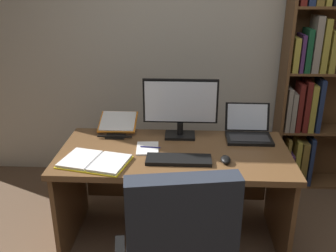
{
  "coord_description": "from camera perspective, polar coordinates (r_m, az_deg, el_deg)",
  "views": [
    {
      "loc": [
        -0.14,
        -1.42,
        1.82
      ],
      "look_at": [
        -0.26,
        0.85,
        0.93
      ],
      "focal_mm": 40.24,
      "sensor_mm": 36.0,
      "label": 1
    }
  ],
  "objects": [
    {
      "name": "bookshelf",
      "position": [
        3.51,
        21.6,
        7.23
      ],
      "size": [
        0.77,
        0.28,
        2.15
      ],
      "color": "brown",
      "rests_on": "ground"
    },
    {
      "name": "wall_back",
      "position": [
        3.49,
        5.41,
        13.63
      ],
      "size": [
        5.09,
        0.12,
        2.7
      ],
      "primitive_type": "cube",
      "color": "beige",
      "rests_on": "ground"
    },
    {
      "name": "open_binder",
      "position": [
        2.45,
        -11.03,
        -5.27
      ],
      "size": [
        0.47,
        0.37,
        0.02
      ],
      "rotation": [
        0.0,
        0.0,
        -0.23
      ],
      "color": "yellow",
      "rests_on": "desk"
    },
    {
      "name": "pen",
      "position": [
        2.59,
        -2.69,
        -3.22
      ],
      "size": [
        0.14,
        0.02,
        0.01
      ],
      "primitive_type": "cylinder",
      "rotation": [
        0.0,
        1.57,
        -0.08
      ],
      "color": "navy",
      "rests_on": "notepad"
    },
    {
      "name": "reading_stand_with_book",
      "position": [
        2.89,
        -7.64,
        0.32
      ],
      "size": [
        0.28,
        0.29,
        0.12
      ],
      "color": "black",
      "rests_on": "desk"
    },
    {
      "name": "monitor",
      "position": [
        2.72,
        1.88,
        2.81
      ],
      "size": [
        0.54,
        0.16,
        0.44
      ],
      "color": "black",
      "rests_on": "desk"
    },
    {
      "name": "keyboard",
      "position": [
        2.42,
        1.63,
        -5.12
      ],
      "size": [
        0.42,
        0.15,
        0.02
      ],
      "primitive_type": "cube",
      "color": "black",
      "rests_on": "desk"
    },
    {
      "name": "desk",
      "position": [
        2.72,
        0.98,
        -6.87
      ],
      "size": [
        1.57,
        0.77,
        0.72
      ],
      "color": "brown",
      "rests_on": "ground"
    },
    {
      "name": "laptop",
      "position": [
        2.82,
        12.07,
        -0.78
      ],
      "size": [
        0.33,
        0.29,
        0.23
      ],
      "color": "black",
      "rests_on": "desk"
    },
    {
      "name": "notepad",
      "position": [
        2.6,
        -3.12,
        -3.39
      ],
      "size": [
        0.17,
        0.22,
        0.01
      ],
      "primitive_type": "cube",
      "rotation": [
        0.0,
        0.0,
        0.07
      ],
      "color": "white",
      "rests_on": "desk"
    },
    {
      "name": "computer_mouse",
      "position": [
        2.43,
        8.73,
        -5.05
      ],
      "size": [
        0.06,
        0.1,
        0.04
      ],
      "primitive_type": "ellipsoid",
      "color": "black",
      "rests_on": "desk"
    }
  ]
}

